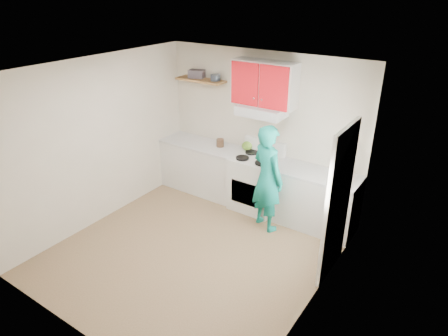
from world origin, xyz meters
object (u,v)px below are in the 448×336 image
Objects in this scene: kettle at (247,146)px; crock at (220,143)px; tin at (215,78)px; person at (267,178)px; stove at (256,183)px.

crock is (-0.48, -0.12, -0.02)m from kettle.
tin reaches higher than kettle.
crock is at bearing 0.90° from person.
kettle is at bearing 14.71° from crock.
stove is at bearing -20.50° from person.
tin is 1.07× the size of crock.
stove is 0.95m from crock.
kettle reaches higher than crock.
crock reaches higher than stove.
tin is at bearing -0.77° from person.
crock is at bearing 173.57° from stove.
crock is at bearing -34.71° from tin.
tin is 0.10× the size of person.
kettle is at bearing 0.37° from tin.
kettle is 1.16× the size of crock.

